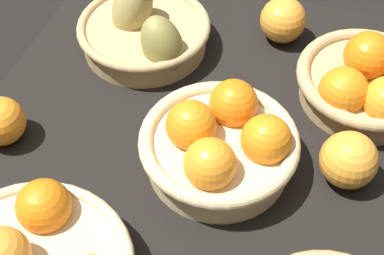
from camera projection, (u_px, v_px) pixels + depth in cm
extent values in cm
cube|color=black|center=(205.00, 175.00, 78.77)|extent=(84.00, 72.00, 3.00)
cylinder|color=tan|center=(145.00, 36.00, 92.85)|extent=(20.54, 20.54, 4.34)
torus|color=tan|center=(144.00, 26.00, 91.20)|extent=(22.02, 22.02, 1.48)
ellipsoid|color=tan|center=(132.00, 8.00, 90.62)|extent=(11.21, 11.42, 12.67)
ellipsoid|color=olive|center=(163.00, 46.00, 86.59)|extent=(9.90, 11.69, 11.73)
cylinder|color=tan|center=(365.00, 88.00, 84.88)|extent=(19.31, 19.31, 4.46)
torus|color=tan|center=(368.00, 77.00, 83.19)|extent=(21.42, 21.42, 2.11)
sphere|color=orange|center=(368.00, 55.00, 82.49)|extent=(7.23, 7.23, 7.23)
sphere|color=orange|center=(343.00, 91.00, 79.79)|extent=(7.23, 7.23, 7.23)
cylinder|color=#D3BC8C|center=(218.00, 152.00, 76.24)|extent=(19.68, 19.68, 5.16)
torus|color=#D3BC8C|center=(219.00, 141.00, 74.28)|extent=(21.72, 21.72, 2.04)
sphere|color=orange|center=(191.00, 125.00, 73.50)|extent=(6.86, 6.86, 6.86)
sphere|color=orange|center=(210.00, 164.00, 69.78)|extent=(6.86, 6.86, 6.86)
sphere|color=orange|center=(266.00, 140.00, 72.58)|extent=(6.86, 6.86, 6.86)
sphere|color=orange|center=(233.00, 104.00, 76.59)|extent=(6.86, 6.86, 6.86)
sphere|color=orange|center=(44.00, 206.00, 66.72)|extent=(6.80, 6.80, 6.80)
sphere|color=#F49E33|center=(349.00, 160.00, 73.71)|extent=(7.83, 7.83, 7.83)
sphere|color=#F49E33|center=(283.00, 20.00, 92.93)|extent=(7.75, 7.75, 7.75)
sphere|color=orange|center=(1.00, 121.00, 78.72)|extent=(7.04, 7.04, 7.04)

